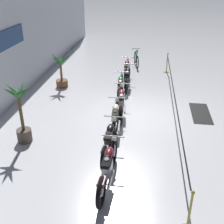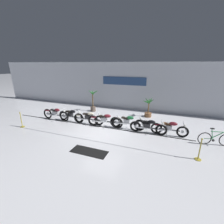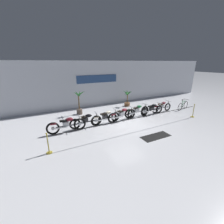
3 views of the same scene
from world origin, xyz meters
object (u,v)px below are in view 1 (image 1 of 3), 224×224
Objects in this scene: motorcycle_maroon_6 at (127,69)px; potted_palm_right_of_row at (21,115)px; motorcycle_black_1 at (110,141)px; motorcycle_cream_2 at (115,118)px; stanchion_far_left at (177,116)px; motorcycle_black_5 at (128,78)px; bicycle at (136,59)px; potted_palm_left_of_row at (61,72)px; motorcycle_maroon_3 at (121,102)px; floor_banner at (201,113)px; motorcycle_maroon_0 at (108,167)px; motorcycle_green_4 at (120,88)px; stanchion_mid_left at (167,66)px.

potted_palm_right_of_row is (-6.36, 2.74, 0.47)m from motorcycle_maroon_6.
motorcycle_cream_2 is at bearing 0.01° from motorcycle_black_1.
stanchion_far_left is (-0.12, -2.00, 0.29)m from motorcycle_cream_2.
bicycle is at bearing -3.79° from motorcycle_black_5.
potted_palm_left_of_row is (-3.81, 3.29, 0.38)m from bicycle.
motorcycle_black_5 is (2.82, -0.01, -0.01)m from motorcycle_maroon_3.
stanchion_far_left is at bearing 149.33° from floor_banner.
potted_palm_left_of_row reaches higher than floor_banner.
motorcycle_maroon_0 is 5.45m from motorcycle_green_4.
potted_palm_left_of_row is (2.43, 3.05, 0.28)m from motorcycle_maroon_3.
motorcycle_maroon_0 is 1.46× the size of potted_palm_left_of_row.
motorcycle_maroon_6 is at bearing 6.82° from motorcycle_black_5.
potted_palm_right_of_row reaches higher than motorcycle_maroon_6.
motorcycle_black_1 reaches higher than floor_banner.
bicycle is 1.96m from stanchion_mid_left.
motorcycle_maroon_0 is 5.32m from floor_banner.
motorcycle_maroon_6 is 3.34m from potted_palm_left_of_row.
motorcycle_black_1 is at bearing -179.99° from motorcycle_cream_2.
motorcycle_maroon_0 is 3.39m from potted_palm_right_of_row.
motorcycle_black_5 is at bearing -82.84° from potted_palm_left_of_row.
potted_palm_right_of_row is at bearing 115.63° from floor_banner.
motorcycle_black_1 is 1.28× the size of bicycle.
motorcycle_black_1 is at bearing 179.14° from motorcycle_black_5.
motorcycle_black_1 reaches higher than motorcycle_black_5.
motorcycle_green_4 is 1.18× the size of potted_palm_right_of_row.
stanchion_mid_left is (7.97, -2.00, -0.11)m from motorcycle_black_1.
stanchion_mid_left reaches higher than motorcycle_black_1.
motorcycle_green_4 is (2.76, 0.11, 0.01)m from motorcycle_cream_2.
motorcycle_green_4 is at bearing -35.21° from potted_palm_right_of_row.
bicycle is 7.84m from stanchion_far_left.
motorcycle_green_4 reaches higher than motorcycle_maroon_6.
potted_palm_right_of_row is 1.88× the size of stanchion_mid_left.
motorcycle_maroon_3 is at bearing 159.83° from stanchion_mid_left.
bicycle reaches higher than motorcycle_maroon_6.
motorcycle_maroon_0 is 10.22m from bicycle.
potted_palm_left_of_row reaches higher than motorcycle_black_5.
bicycle is at bearing -2.19° from motorcycle_maroon_3.
motorcycle_cream_2 is (2.69, 0.13, -0.03)m from motorcycle_maroon_0.
motorcycle_green_4 is 1.10× the size of motorcycle_maroon_6.
potted_palm_right_of_row reaches higher than motorcycle_maroon_0.
floor_banner is at bearing -108.36° from potted_palm_left_of_row.
potted_palm_right_of_row is at bearing 110.49° from motorcycle_cream_2.
motorcycle_maroon_6 is at bearing 0.65° from motorcycle_cream_2.
motorcycle_maroon_3 is at bearing -172.79° from motorcycle_green_4.
stanchion_mid_left is (1.23, -2.06, -0.10)m from motorcycle_maroon_6.
motorcycle_green_4 reaches higher than floor_banner.
motorcycle_maroon_6 is (2.55, -0.05, -0.00)m from motorcycle_green_4.
stanchion_far_left is at bearing -159.19° from motorcycle_maroon_6.
potted_palm_right_of_row is (1.64, 2.93, 0.44)m from motorcycle_maroon_0.
stanchion_mid_left reaches higher than bicycle.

